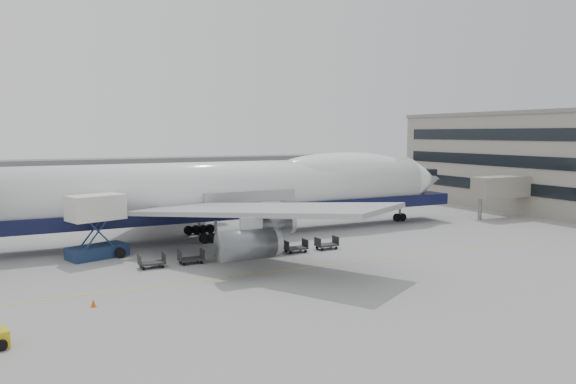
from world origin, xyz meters
TOP-DOWN VIEW (x-y plane):
  - ground at (0.00, 0.00)m, footprint 260.00×260.00m
  - apron_line at (0.00, -6.00)m, footprint 60.00×0.15m
  - hangar at (-10.00, 70.00)m, footprint 110.00×8.00m
  - airliner at (0.64, 12.00)m, footprint 67.00×55.30m
  - catering_truck at (-16.02, 6.94)m, footprint 6.13×5.02m
  - traffic_cone at (-18.62, -9.35)m, footprint 0.39×0.39m
  - dolly_0 at (-12.24, 0.29)m, footprint 2.30×1.35m
  - dolly_1 at (-8.54, 0.29)m, footprint 2.30×1.35m
  - dolly_2 at (-4.85, 0.29)m, footprint 2.30×1.35m
  - dolly_3 at (-1.16, 0.29)m, footprint 2.30×1.35m
  - dolly_4 at (2.54, 0.29)m, footprint 2.30×1.35m
  - dolly_5 at (6.23, 0.29)m, footprint 2.30×1.35m

SIDE VIEW (x-z plane):
  - ground at x=0.00m, z-range 0.00..0.00m
  - apron_line at x=0.00m, z-range 0.00..0.01m
  - traffic_cone at x=-18.62m, z-range -0.02..0.56m
  - dolly_0 at x=-12.24m, z-range -0.12..1.18m
  - dolly_1 at x=-8.54m, z-range -0.12..1.18m
  - dolly_2 at x=-4.85m, z-range -0.12..1.18m
  - dolly_3 at x=-1.16m, z-range -0.12..1.18m
  - dolly_4 at x=2.54m, z-range -0.12..1.18m
  - dolly_5 at x=6.23m, z-range -0.12..1.18m
  - catering_truck at x=-16.02m, z-range 0.35..6.57m
  - hangar at x=-10.00m, z-range 0.00..7.00m
  - airliner at x=0.64m, z-range -4.37..15.61m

